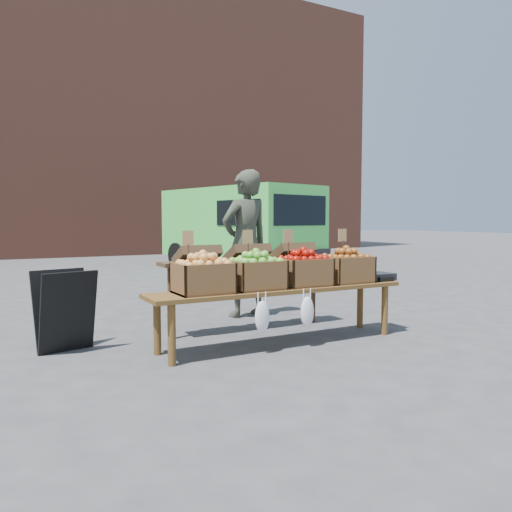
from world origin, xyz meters
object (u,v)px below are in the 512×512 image
vendor (245,243)px  crate_russet_pears (256,275)px  delivery_van (239,230)px  crate_green_apples (346,269)px  back_table (247,284)px  crate_red_apples (303,272)px  crate_golden_apples (203,278)px  chalkboard_sign (65,310)px  weighing_scale (376,276)px  display_bench (280,316)px

vendor → crate_russet_pears: vendor is taller
delivery_van → crate_green_apples: 7.07m
back_table → crate_red_apples: back_table is taller
delivery_van → crate_golden_apples: bearing=-131.5°
back_table → crate_red_apples: size_ratio=4.20×
vendor → chalkboard_sign: 2.46m
back_table → weighing_scale: size_ratio=6.18×
vendor → display_bench: 1.64m
chalkboard_sign → back_table: size_ratio=0.37×
back_table → weighing_scale: (1.24, -0.72, 0.09)m
chalkboard_sign → crate_russet_pears: (1.65, -0.74, 0.32)m
chalkboard_sign → crate_golden_apples: size_ratio=1.56×
vendor → crate_green_apples: size_ratio=3.75×
crate_russet_pears → crate_green_apples: 1.10m
crate_russet_pears → chalkboard_sign: bearing=155.8°
back_table → crate_russet_pears: size_ratio=4.20×
delivery_van → display_bench: (-2.95, -6.74, -0.71)m
crate_red_apples → display_bench: bearing=180.0°
display_bench → crate_green_apples: size_ratio=5.40×
vendor → chalkboard_sign: size_ratio=2.40×
crate_red_apples → weighing_scale: 0.98m
crate_russet_pears → crate_red_apples: same height
delivery_van → crate_golden_apples: delivery_van is taller
weighing_scale → chalkboard_sign: bearing=166.9°
crate_golden_apples → crate_green_apples: same height
display_bench → weighing_scale: size_ratio=7.94×
crate_green_apples → weighing_scale: bearing=0.0°
vendor → crate_russet_pears: (-0.65, -1.45, -0.23)m
chalkboard_sign → weighing_scale: (3.17, -0.74, 0.22)m
delivery_van → crate_golden_apples: size_ratio=8.90×
display_bench → crate_russet_pears: crate_russet_pears is taller
crate_russet_pears → weighing_scale: (1.52, 0.00, -0.10)m
crate_red_apples → crate_russet_pears: bearing=180.0°
back_table → display_bench: back_table is taller
weighing_scale → crate_russet_pears: bearing=180.0°
vendor → back_table: bearing=55.1°
crate_golden_apples → crate_green_apples: bearing=0.0°
display_bench → crate_russet_pears: 0.51m
weighing_scale → display_bench: bearing=180.0°
display_bench → back_table: bearing=89.2°
chalkboard_sign → crate_red_apples: (2.20, -0.74, 0.32)m
crate_green_apples → vendor: bearing=107.4°
crate_russet_pears → delivery_van: bearing=64.4°
chalkboard_sign → crate_green_apples: crate_green_apples is taller
crate_golden_apples → weighing_scale: 2.08m
delivery_van → weighing_scale: bearing=-116.4°
chalkboard_sign → back_table: 1.94m
chalkboard_sign → back_table: bearing=-13.5°
display_bench → weighing_scale: weighing_scale is taller
vendor → chalkboard_sign: vendor is taller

